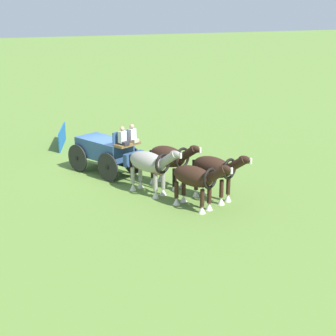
% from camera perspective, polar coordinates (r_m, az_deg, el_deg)
% --- Properties ---
extents(ground_plane, '(220.00, 220.00, 0.00)m').
position_cam_1_polar(ground_plane, '(26.37, -6.87, -0.48)').
color(ground_plane, olive).
extents(show_wagon, '(5.72, 3.20, 2.68)m').
position_cam_1_polar(show_wagon, '(25.89, -6.71, 2.00)').
color(show_wagon, '#2D4C7A').
rests_on(show_wagon, ground).
extents(draft_horse_rear_near, '(2.92, 1.74, 2.23)m').
position_cam_1_polar(draft_horse_rear_near, '(23.81, 0.18, 1.09)').
color(draft_horse_rear_near, '#331E14').
rests_on(draft_horse_rear_near, ground).
extents(draft_horse_rear_off, '(2.94, 1.73, 2.26)m').
position_cam_1_polar(draft_horse_rear_off, '(22.89, -1.99, 0.47)').
color(draft_horse_rear_off, '#9E998E').
rests_on(draft_horse_rear_off, ground).
extents(draft_horse_lead_near, '(2.88, 1.70, 2.27)m').
position_cam_1_polar(draft_horse_lead_near, '(22.22, 5.18, -0.13)').
color(draft_horse_lead_near, '#331E14').
rests_on(draft_horse_lead_near, ground).
extents(draft_horse_lead_off, '(2.88, 1.68, 2.17)m').
position_cam_1_polar(draft_horse_lead_off, '(21.26, 3.06, -1.14)').
color(draft_horse_lead_off, '#331E14').
rests_on(draft_horse_lead_off, ground).
extents(sponsor_banner, '(3.05, 1.10, 1.10)m').
position_cam_1_polar(sponsor_banner, '(31.55, -11.48, 3.35)').
color(sponsor_banner, '#1959B2').
rests_on(sponsor_banner, ground).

